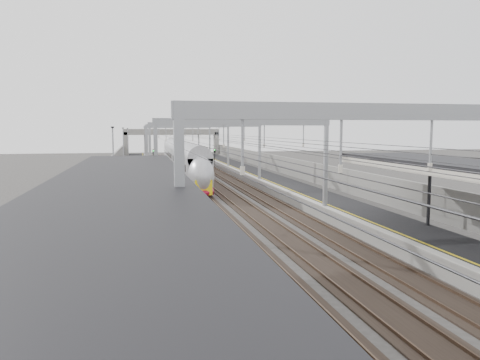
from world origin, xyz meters
name	(u,v)px	position (x,y,z in m)	size (l,w,h in m)	color
platform_left	(135,183)	(-8.00, 45.00, 0.50)	(4.00, 120.00, 1.00)	black
platform_right	(267,180)	(8.00, 45.00, 0.50)	(4.00, 120.00, 1.00)	black
tracks	(203,185)	(0.00, 45.00, 0.05)	(11.40, 140.00, 0.20)	black
overhead_line	(196,134)	(0.00, 51.62, 6.14)	(13.00, 140.00, 6.60)	gray
canopy_left	(118,189)	(-8.02, 2.99, 5.09)	(4.40, 30.00, 4.24)	black
overbridge	(172,136)	(0.00, 100.00, 5.31)	(22.00, 2.20, 6.90)	gray
wall_left	(107,175)	(-11.20, 45.00, 1.60)	(0.30, 120.00, 3.20)	gray
wall_right	(291,171)	(11.20, 45.00, 1.60)	(0.30, 120.00, 3.20)	gray
train	(183,163)	(-1.50, 55.28, 2.04)	(2.63, 47.88, 4.16)	maroon
signal_green	(153,156)	(-5.20, 68.84, 2.42)	(0.32, 0.32, 3.48)	black
signal_red_near	(203,155)	(3.20, 69.51, 2.42)	(0.32, 0.32, 3.48)	black
signal_red_far	(215,155)	(5.40, 70.03, 2.42)	(0.32, 0.32, 3.48)	black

